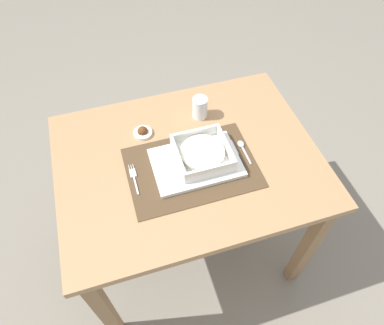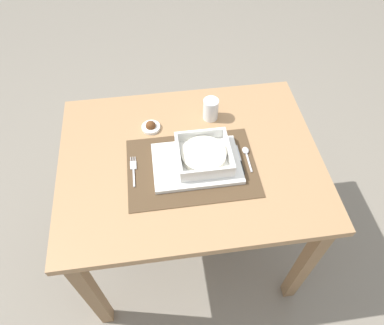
{
  "view_description": "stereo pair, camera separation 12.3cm",
  "coord_description": "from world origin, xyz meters",
  "px_view_note": "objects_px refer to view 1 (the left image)",
  "views": [
    {
      "loc": [
        -0.22,
        -0.76,
        1.72
      ],
      "look_at": [
        0.0,
        -0.05,
        0.75
      ],
      "focal_mm": 32.91,
      "sensor_mm": 36.0,
      "label": 1
    },
    {
      "loc": [
        -0.1,
        -0.79,
        1.72
      ],
      "look_at": [
        0.0,
        -0.05,
        0.75
      ],
      "focal_mm": 32.91,
      "sensor_mm": 36.0,
      "label": 2
    }
  ],
  "objects_px": {
    "porridge_bowl": "(202,154)",
    "spoon": "(242,146)",
    "drinking_glass": "(200,109)",
    "condiment_saucer": "(143,132)",
    "dining_table": "(188,175)",
    "fork": "(134,177)",
    "butter_knife": "(237,155)"
  },
  "relations": [
    {
      "from": "dining_table",
      "to": "porridge_bowl",
      "type": "relative_size",
      "value": 5.09
    },
    {
      "from": "drinking_glass",
      "to": "spoon",
      "type": "bearing_deg",
      "value": -64.14
    },
    {
      "from": "porridge_bowl",
      "to": "spoon",
      "type": "xyz_separation_m",
      "value": [
        0.16,
        0.02,
        -0.03
      ]
    },
    {
      "from": "dining_table",
      "to": "drinking_glass",
      "type": "relative_size",
      "value": 10.66
    },
    {
      "from": "fork",
      "to": "spoon",
      "type": "bearing_deg",
      "value": -1.87
    },
    {
      "from": "fork",
      "to": "spoon",
      "type": "xyz_separation_m",
      "value": [
        0.41,
        0.02,
        0.0
      ]
    },
    {
      "from": "butter_knife",
      "to": "condiment_saucer",
      "type": "relative_size",
      "value": 1.85
    },
    {
      "from": "fork",
      "to": "butter_knife",
      "type": "relative_size",
      "value": 0.99
    },
    {
      "from": "fork",
      "to": "butter_knife",
      "type": "bearing_deg",
      "value": -6.85
    },
    {
      "from": "dining_table",
      "to": "porridge_bowl",
      "type": "height_order",
      "value": "porridge_bowl"
    },
    {
      "from": "dining_table",
      "to": "spoon",
      "type": "height_order",
      "value": "spoon"
    },
    {
      "from": "dining_table",
      "to": "fork",
      "type": "relative_size",
      "value": 7.26
    },
    {
      "from": "condiment_saucer",
      "to": "butter_knife",
      "type": "bearing_deg",
      "value": -34.44
    },
    {
      "from": "drinking_glass",
      "to": "butter_knife",
      "type": "bearing_deg",
      "value": -74.25
    },
    {
      "from": "condiment_saucer",
      "to": "porridge_bowl",
      "type": "bearing_deg",
      "value": -47.29
    },
    {
      "from": "fork",
      "to": "butter_knife",
      "type": "distance_m",
      "value": 0.38
    },
    {
      "from": "fork",
      "to": "drinking_glass",
      "type": "xyz_separation_m",
      "value": [
        0.31,
        0.22,
        0.03
      ]
    },
    {
      "from": "porridge_bowl",
      "to": "butter_knife",
      "type": "bearing_deg",
      "value": -8.18
    },
    {
      "from": "spoon",
      "to": "drinking_glass",
      "type": "relative_size",
      "value": 1.28
    },
    {
      "from": "fork",
      "to": "condiment_saucer",
      "type": "distance_m",
      "value": 0.21
    },
    {
      "from": "spoon",
      "to": "butter_knife",
      "type": "relative_size",
      "value": 0.86
    },
    {
      "from": "porridge_bowl",
      "to": "butter_knife",
      "type": "xyz_separation_m",
      "value": [
        0.13,
        -0.02,
        -0.03
      ]
    },
    {
      "from": "spoon",
      "to": "butter_knife",
      "type": "distance_m",
      "value": 0.05
    },
    {
      "from": "spoon",
      "to": "condiment_saucer",
      "type": "relative_size",
      "value": 1.59
    },
    {
      "from": "butter_knife",
      "to": "drinking_glass",
      "type": "distance_m",
      "value": 0.25
    },
    {
      "from": "dining_table",
      "to": "condiment_saucer",
      "type": "relative_size",
      "value": 13.27
    },
    {
      "from": "dining_table",
      "to": "drinking_glass",
      "type": "xyz_separation_m",
      "value": [
        0.11,
        0.19,
        0.14
      ]
    },
    {
      "from": "condiment_saucer",
      "to": "dining_table",
      "type": "bearing_deg",
      "value": -51.47
    },
    {
      "from": "porridge_bowl",
      "to": "drinking_glass",
      "type": "height_order",
      "value": "drinking_glass"
    },
    {
      "from": "spoon",
      "to": "condiment_saucer",
      "type": "height_order",
      "value": "condiment_saucer"
    },
    {
      "from": "porridge_bowl",
      "to": "spoon",
      "type": "height_order",
      "value": "porridge_bowl"
    },
    {
      "from": "porridge_bowl",
      "to": "condiment_saucer",
      "type": "xyz_separation_m",
      "value": [
        -0.18,
        0.19,
        -0.03
      ]
    }
  ]
}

